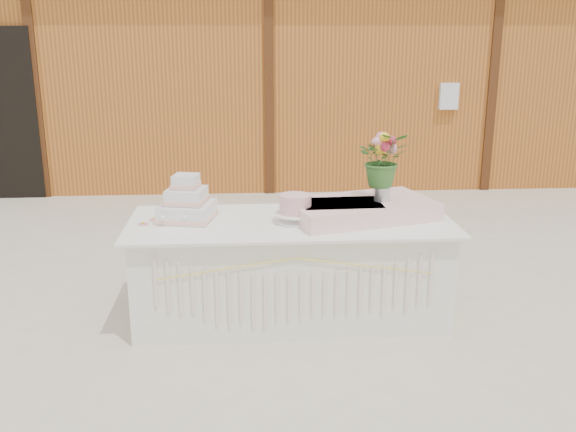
{
  "coord_description": "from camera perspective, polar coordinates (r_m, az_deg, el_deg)",
  "views": [
    {
      "loc": [
        -0.32,
        -4.55,
        2.1
      ],
      "look_at": [
        0.0,
        0.3,
        0.72
      ],
      "focal_mm": 40.0,
      "sensor_mm": 36.0,
      "label": 1
    }
  ],
  "objects": [
    {
      "name": "pink_cake_stand",
      "position": [
        4.66,
        0.66,
        0.78
      ],
      "size": [
        0.3,
        0.3,
        0.21
      ],
      "color": "white",
      "rests_on": "cake_table"
    },
    {
      "name": "satin_runner",
      "position": [
        4.84,
        6.5,
        0.61
      ],
      "size": [
        1.18,
        0.88,
        0.13
      ],
      "primitive_type": "cube",
      "rotation": [
        0.0,
        0.0,
        0.28
      ],
      "color": "#FED2CC",
      "rests_on": "cake_table"
    },
    {
      "name": "cake_table",
      "position": [
        4.87,
        0.24,
        -4.76
      ],
      "size": [
        2.4,
        1.0,
        0.77
      ],
      "color": "white",
      "rests_on": "ground"
    },
    {
      "name": "wedding_cake",
      "position": [
        4.8,
        -8.98,
        1.01
      ],
      "size": [
        0.45,
        0.45,
        0.34
      ],
      "rotation": [
        0.0,
        0.0,
        -0.21
      ],
      "color": "silver",
      "rests_on": "cake_table"
    },
    {
      "name": "barn",
      "position": [
        10.55,
        -2.19,
        13.57
      ],
      "size": [
        12.6,
        4.6,
        3.3
      ],
      "color": "#B06524",
      "rests_on": "ground"
    },
    {
      "name": "flower_vase",
      "position": [
        4.82,
        8.37,
        2.27
      ],
      "size": [
        0.12,
        0.12,
        0.16
      ],
      "primitive_type": "cylinder",
      "color": "silver",
      "rests_on": "satin_runner"
    },
    {
      "name": "bouquet",
      "position": [
        4.76,
        8.51,
        5.6
      ],
      "size": [
        0.39,
        0.35,
        0.41
      ],
      "primitive_type": "imported",
      "rotation": [
        0.0,
        0.0,
        -0.08
      ],
      "color": "#346528",
      "rests_on": "flower_vase"
    },
    {
      "name": "ground",
      "position": [
        5.02,
        0.23,
        -8.87
      ],
      "size": [
        80.0,
        80.0,
        0.0
      ],
      "primitive_type": "plane",
      "color": "beige",
      "rests_on": "ground"
    },
    {
      "name": "loose_flowers",
      "position": [
        4.91,
        -11.71,
        -0.08
      ],
      "size": [
        0.27,
        0.41,
        0.02
      ],
      "primitive_type": null,
      "rotation": [
        0.0,
        0.0,
        0.33
      ],
      "color": "#D17F94",
      "rests_on": "cake_table"
    }
  ]
}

